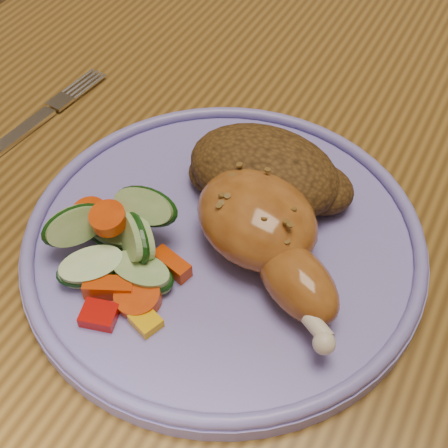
% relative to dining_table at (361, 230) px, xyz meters
% --- Properties ---
extents(dining_table, '(0.90, 1.40, 0.75)m').
position_rel_dining_table_xyz_m(dining_table, '(0.00, 0.00, 0.00)').
color(dining_table, brown).
rests_on(dining_table, ground).
extents(plate, '(0.29, 0.29, 0.01)m').
position_rel_dining_table_xyz_m(plate, '(-0.07, -0.14, 0.09)').
color(plate, '#746ABE').
rests_on(plate, dining_table).
extents(plate_rim, '(0.29, 0.29, 0.01)m').
position_rel_dining_table_xyz_m(plate_rim, '(-0.07, -0.14, 0.10)').
color(plate_rim, '#746ABE').
rests_on(plate_rim, plate).
extents(chicken_leg, '(0.14, 0.13, 0.05)m').
position_rel_dining_table_xyz_m(chicken_leg, '(-0.04, -0.14, 0.12)').
color(chicken_leg, '#9B5820').
rests_on(chicken_leg, plate).
extents(rice_pilaf, '(0.13, 0.08, 0.05)m').
position_rel_dining_table_xyz_m(rice_pilaf, '(-0.07, -0.08, 0.11)').
color(rice_pilaf, '#4F3213').
rests_on(rice_pilaf, plate).
extents(vegetable_pile, '(0.11, 0.11, 0.05)m').
position_rel_dining_table_xyz_m(vegetable_pile, '(-0.13, -0.19, 0.11)').
color(vegetable_pile, '#A50A05').
rests_on(vegetable_pile, plate).
extents(fork, '(0.03, 0.16, 0.00)m').
position_rel_dining_table_xyz_m(fork, '(-0.29, -0.10, 0.09)').
color(fork, silver).
rests_on(fork, dining_table).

